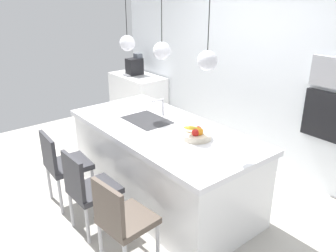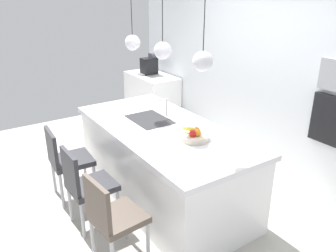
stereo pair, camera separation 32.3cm
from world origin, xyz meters
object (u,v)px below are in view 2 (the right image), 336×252
(chair_near, at_px, (66,158))
(chair_far, at_px, (112,216))
(chair_middle, at_px, (86,184))
(coffee_machine, at_px, (149,65))
(oven, at_px, (336,122))
(fruit_bowl, at_px, (194,136))

(chair_near, height_order, chair_far, chair_near)
(chair_middle, bearing_deg, chair_near, 179.65)
(coffee_machine, height_order, oven, oven)
(coffee_machine, height_order, chair_middle, coffee_machine)
(oven, xyz_separation_m, chair_far, (-0.43, -2.51, -0.48))
(chair_near, bearing_deg, chair_far, -0.04)
(oven, height_order, chair_near, oven)
(fruit_bowl, xyz_separation_m, chair_middle, (-0.46, -1.02, -0.45))
(oven, relative_size, chair_middle, 0.63)
(fruit_bowl, height_order, chair_near, fruit_bowl)
(chair_middle, xyz_separation_m, chair_far, (0.63, 0.00, -0.00))
(fruit_bowl, height_order, coffee_machine, coffee_machine)
(oven, xyz_separation_m, chair_middle, (-1.06, -2.52, -0.48))
(oven, distance_m, chair_middle, 2.77)
(coffee_machine, bearing_deg, fruit_bowl, -22.17)
(fruit_bowl, relative_size, chair_middle, 0.34)
(fruit_bowl, bearing_deg, chair_far, -80.53)
(coffee_machine, relative_size, oven, 0.68)
(chair_near, distance_m, chair_far, 1.26)
(chair_far, bearing_deg, coffee_machine, 144.46)
(chair_middle, bearing_deg, coffee_machine, 138.14)
(fruit_bowl, distance_m, chair_far, 1.13)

